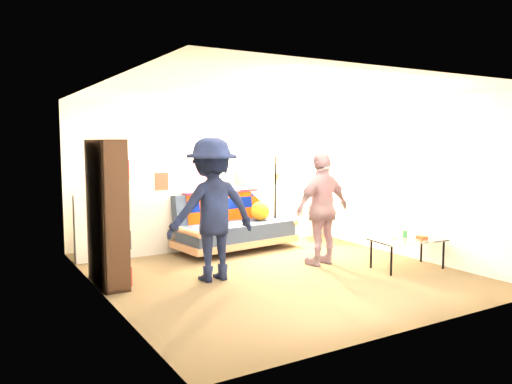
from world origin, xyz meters
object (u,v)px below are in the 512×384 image
person_right (322,209)px  futon_sofa (234,226)px  coffee_table (408,241)px  floor_lamp (275,179)px  bookshelf (107,218)px  person_left (212,209)px

person_right → futon_sofa: bearing=-75.1°
coffee_table → floor_lamp: 2.59m
bookshelf → person_right: bearing=-10.6°
floor_lamp → person_left: size_ratio=0.88×
person_left → floor_lamp: bearing=-141.2°
coffee_table → bookshelf: bearing=160.5°
bookshelf → person_left: size_ratio=0.99×
floor_lamp → person_right: 1.64m
coffee_table → person_right: (-0.88, 0.80, 0.42)m
coffee_table → floor_lamp: (-0.66, 2.39, 0.74)m
person_left → person_right: bearing=177.7°
floor_lamp → person_right: size_ratio=0.99×
futon_sofa → person_right: bearing=-68.1°
bookshelf → floor_lamp: size_ratio=1.12×
floor_lamp → person_left: person_left is taller
coffee_table → person_left: (-2.58, 0.88, 0.52)m
bookshelf → floor_lamp: bookshelf is taller
futon_sofa → person_left: size_ratio=1.13×
bookshelf → person_left: bearing=-20.8°
futon_sofa → floor_lamp: floor_lamp is taller
futon_sofa → bookshelf: bearing=-156.8°
bookshelf → coffee_table: 4.04m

